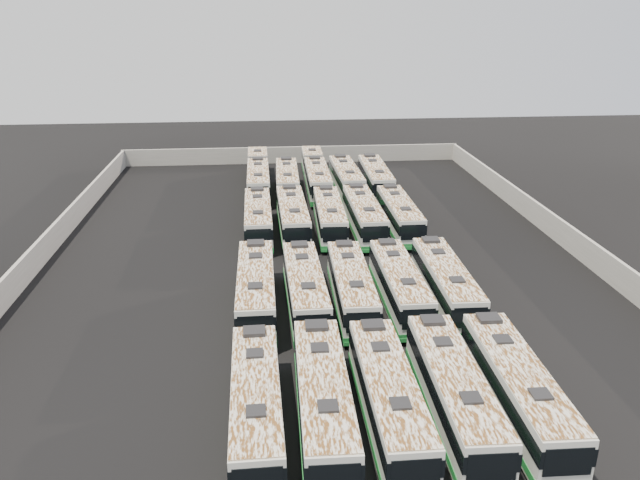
{
  "coord_description": "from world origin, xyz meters",
  "views": [
    {
      "loc": [
        -3.86,
        -46.7,
        19.97
      ],
      "look_at": [
        0.59,
        1.95,
        1.6
      ],
      "focal_mm": 35.0,
      "sensor_mm": 36.0,
      "label": 1
    }
  ],
  "objects_px": {
    "bus_midback_center": "(330,217)",
    "bus_midback_right": "(364,216)",
    "bus_midfront_left": "(305,289)",
    "bus_back_far_left": "(258,174)",
    "bus_front_far_left": "(256,404)",
    "bus_back_left": "(287,181)",
    "bus_midback_far_right": "(399,215)",
    "bus_back_right": "(346,179)",
    "bus_front_far_right": "(517,389)",
    "bus_midfront_center": "(352,288)",
    "bus_midback_far_left": "(258,218)",
    "bus_back_far_right": "(375,178)",
    "bus_midfront_right": "(399,285)",
    "bus_midback_left": "(293,217)",
    "bus_front_center": "(388,397)",
    "bus_front_right": "(454,392)",
    "bus_midfront_far_right": "(446,283)",
    "bus_front_left": "(323,400)",
    "bus_midfront_far_left": "(256,289)",
    "bus_back_center": "(316,173)"
  },
  "relations": [
    {
      "from": "bus_midback_center",
      "to": "bus_midback_right",
      "type": "xyz_separation_m",
      "value": [
        3.19,
        -0.22,
        0.06
      ]
    },
    {
      "from": "bus_midfront_left",
      "to": "bus_back_far_left",
      "type": "xyz_separation_m",
      "value": [
        -3.28,
        31.83,
        -0.01
      ]
    },
    {
      "from": "bus_midback_right",
      "to": "bus_front_far_left",
      "type": "bearing_deg",
      "value": -109.45
    },
    {
      "from": "bus_front_far_left",
      "to": "bus_back_left",
      "type": "bearing_deg",
      "value": 84.53
    },
    {
      "from": "bus_midback_far_right",
      "to": "bus_front_far_left",
      "type": "bearing_deg",
      "value": -114.59
    },
    {
      "from": "bus_midback_right",
      "to": "bus_back_right",
      "type": "relative_size",
      "value": 1.0
    },
    {
      "from": "bus_front_far_right",
      "to": "bus_midback_far_right",
      "type": "distance_m",
      "value": 28.54
    },
    {
      "from": "bus_front_far_right",
      "to": "bus_midfront_center",
      "type": "height_order",
      "value": "bus_front_far_right"
    },
    {
      "from": "bus_back_right",
      "to": "bus_midback_far_left",
      "type": "bearing_deg",
      "value": -128.31
    },
    {
      "from": "bus_back_far_right",
      "to": "bus_midfront_right",
      "type": "bearing_deg",
      "value": -95.23
    },
    {
      "from": "bus_midback_left",
      "to": "bus_back_right",
      "type": "xyz_separation_m",
      "value": [
        6.69,
        13.03,
        0.0
      ]
    },
    {
      "from": "bus_midfront_left",
      "to": "bus_midback_left",
      "type": "height_order",
      "value": "bus_midback_left"
    },
    {
      "from": "bus_front_center",
      "to": "bus_back_right",
      "type": "xyz_separation_m",
      "value": [
        3.36,
        41.8,
        0.03
      ]
    },
    {
      "from": "bus_front_right",
      "to": "bus_back_far_left",
      "type": "relative_size",
      "value": 0.66
    },
    {
      "from": "bus_front_far_right",
      "to": "bus_midback_far_left",
      "type": "bearing_deg",
      "value": 115.95
    },
    {
      "from": "bus_midfront_far_right",
      "to": "bus_midback_far_right",
      "type": "bearing_deg",
      "value": 91.17
    },
    {
      "from": "bus_front_left",
      "to": "bus_midfront_center",
      "type": "distance_m",
      "value": 13.4
    },
    {
      "from": "bus_midfront_far_left",
      "to": "bus_midfront_left",
      "type": "bearing_deg",
      "value": -2.97
    },
    {
      "from": "bus_midback_left",
      "to": "bus_back_right",
      "type": "bearing_deg",
      "value": 61.82
    },
    {
      "from": "bus_front_far_left",
      "to": "bus_midfront_right",
      "type": "height_order",
      "value": "bus_front_far_left"
    },
    {
      "from": "bus_front_right",
      "to": "bus_back_right",
      "type": "bearing_deg",
      "value": 91.31
    },
    {
      "from": "bus_midback_right",
      "to": "bus_back_far_right",
      "type": "relative_size",
      "value": 0.99
    },
    {
      "from": "bus_midfront_far_right",
      "to": "bus_midback_right",
      "type": "distance_m",
      "value": 15.77
    },
    {
      "from": "bus_midfront_center",
      "to": "bus_back_far_left",
      "type": "distance_m",
      "value": 32.48
    },
    {
      "from": "bus_back_right",
      "to": "bus_midback_center",
      "type": "bearing_deg",
      "value": -105.19
    },
    {
      "from": "bus_front_center",
      "to": "bus_back_far_right",
      "type": "height_order",
      "value": "bus_back_far_right"
    },
    {
      "from": "bus_midback_left",
      "to": "bus_front_far_right",
      "type": "bearing_deg",
      "value": -71.75
    },
    {
      "from": "bus_front_center",
      "to": "bus_back_left",
      "type": "xyz_separation_m",
      "value": [
        -3.31,
        41.64,
        -0.02
      ]
    },
    {
      "from": "bus_front_center",
      "to": "bus_midback_right",
      "type": "xyz_separation_m",
      "value": [
        3.28,
        28.51,
        0.03
      ]
    },
    {
      "from": "bus_front_right",
      "to": "bus_midback_far_right",
      "type": "distance_m",
      "value": 28.74
    },
    {
      "from": "bus_midfront_left",
      "to": "bus_midback_far_left",
      "type": "relative_size",
      "value": 1.01
    },
    {
      "from": "bus_back_far_left",
      "to": "bus_back_center",
      "type": "height_order",
      "value": "bus_back_center"
    },
    {
      "from": "bus_back_center",
      "to": "bus_midback_right",
      "type": "bearing_deg",
      "value": -78.27
    },
    {
      "from": "bus_midback_left",
      "to": "bus_midback_far_right",
      "type": "height_order",
      "value": "bus_midback_left"
    },
    {
      "from": "bus_back_far_left",
      "to": "bus_front_far_right",
      "type": "bearing_deg",
      "value": -73.99
    },
    {
      "from": "bus_back_left",
      "to": "bus_back_far_left",
      "type": "bearing_deg",
      "value": 135.99
    },
    {
      "from": "bus_midback_left",
      "to": "bus_back_left",
      "type": "bearing_deg",
      "value": 88.93
    },
    {
      "from": "bus_midback_center",
      "to": "bus_back_far_right",
      "type": "bearing_deg",
      "value": 64.46
    },
    {
      "from": "bus_front_left",
      "to": "bus_front_far_right",
      "type": "distance_m",
      "value": 9.94
    },
    {
      "from": "bus_midback_left",
      "to": "bus_midback_right",
      "type": "distance_m",
      "value": 6.62
    },
    {
      "from": "bus_midfront_center",
      "to": "bus_midfront_right",
      "type": "relative_size",
      "value": 1.01
    },
    {
      "from": "bus_back_far_left",
      "to": "bus_midfront_left",
      "type": "bearing_deg",
      "value": -84.56
    },
    {
      "from": "bus_back_center",
      "to": "bus_midback_center",
      "type": "bearing_deg",
      "value": -89.43
    },
    {
      "from": "bus_midfront_left",
      "to": "bus_front_far_left",
      "type": "bearing_deg",
      "value": -105.32
    },
    {
      "from": "bus_back_center",
      "to": "bus_front_center",
      "type": "bearing_deg",
      "value": -89.4
    },
    {
      "from": "bus_midback_far_left",
      "to": "bus_midback_center",
      "type": "height_order",
      "value": "bus_midback_far_left"
    },
    {
      "from": "bus_midfront_far_left",
      "to": "bus_back_far_left",
      "type": "bearing_deg",
      "value": 89.72
    },
    {
      "from": "bus_front_far_right",
      "to": "bus_midback_far_right",
      "type": "bearing_deg",
      "value": 91.24
    },
    {
      "from": "bus_midfront_far_left",
      "to": "bus_midback_center",
      "type": "xyz_separation_m",
      "value": [
        6.73,
        15.49,
        -0.08
      ]
    },
    {
      "from": "bus_midback_center",
      "to": "bus_midfront_far_left",
      "type": "bearing_deg",
      "value": -112.01
    }
  ]
}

